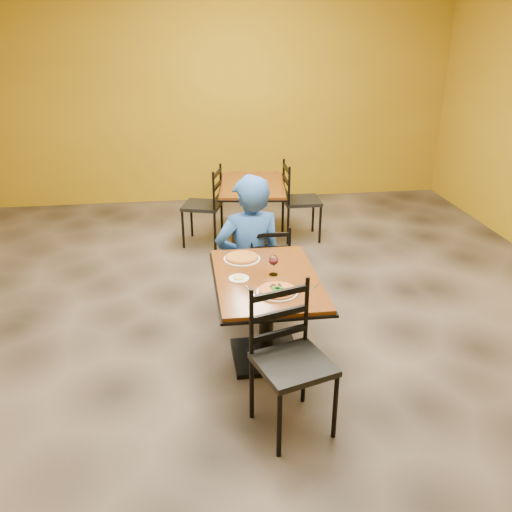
{
  "coord_description": "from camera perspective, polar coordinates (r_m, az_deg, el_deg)",
  "views": [
    {
      "loc": [
        -0.62,
        -4.32,
        2.61
      ],
      "look_at": [
        -0.06,
        -0.3,
        0.85
      ],
      "focal_mm": 38.34,
      "sensor_mm": 36.0,
      "label": 1
    }
  ],
  "objects": [
    {
      "name": "plate_main",
      "position": [
        4.06,
        2.24,
        -3.79
      ],
      "size": [
        0.31,
        0.31,
        0.01
      ],
      "primitive_type": "cylinder",
      "color": "white",
      "rests_on": "table_main"
    },
    {
      "name": "fork",
      "position": [
        4.09,
        -0.59,
        -3.61
      ],
      "size": [
        0.06,
        0.19,
        0.0
      ],
      "primitive_type": "cube",
      "rotation": [
        0.0,
        0.0,
        0.25
      ],
      "color": "silver",
      "rests_on": "table_main"
    },
    {
      "name": "chair_main_far",
      "position": [
        5.3,
        1.21,
        -0.82
      ],
      "size": [
        0.39,
        0.39,
        0.87
      ],
      "primitive_type": null,
      "rotation": [
        0.0,
        0.0,
        3.14
      ],
      "color": "black",
      "rests_on": "floor"
    },
    {
      "name": "pizza_main",
      "position": [
        4.05,
        2.24,
        -3.59
      ],
      "size": [
        0.28,
        0.28,
        0.02
      ],
      "primitive_type": "cylinder",
      "color": "#9B0F0B",
      "rests_on": "plate_main"
    },
    {
      "name": "chair_second_left",
      "position": [
        6.82,
        -5.65,
        5.23
      ],
      "size": [
        0.55,
        0.55,
        0.98
      ],
      "primitive_type": null,
      "rotation": [
        0.0,
        0.0,
        -1.86
      ],
      "color": "black",
      "rests_on": "floor"
    },
    {
      "name": "chair_second_right",
      "position": [
        6.98,
        4.79,
        5.74
      ],
      "size": [
        0.46,
        0.46,
        1.0
      ],
      "primitive_type": null,
      "rotation": [
        0.0,
        0.0,
        1.55
      ],
      "color": "black",
      "rests_on": "floor"
    },
    {
      "name": "diner",
      "position": [
        5.11,
        -0.69,
        1.19
      ],
      "size": [
        0.71,
        0.51,
        1.35
      ],
      "primitive_type": "imported",
      "rotation": [
        0.0,
        0.0,
        3.27
      ],
      "color": "#1A4593",
      "rests_on": "floor"
    },
    {
      "name": "knife",
      "position": [
        4.14,
        5.99,
        -3.36
      ],
      "size": [
        0.14,
        0.17,
        0.0
      ],
      "primitive_type": "cube",
      "rotation": [
        0.0,
        0.0,
        -0.66
      ],
      "color": "silver",
      "rests_on": "table_main"
    },
    {
      "name": "floor",
      "position": [
        5.09,
        0.17,
        -7.43
      ],
      "size": [
        7.0,
        8.0,
        0.01
      ],
      "primitive_type": "cube",
      "color": "black",
      "rests_on": "ground"
    },
    {
      "name": "wall_back",
      "position": [
        8.42,
        -3.8,
        15.81
      ],
      "size": [
        7.0,
        0.01,
        3.0
      ],
      "primitive_type": "cube",
      "color": "#A88112",
      "rests_on": "ground"
    },
    {
      "name": "table_main",
      "position": [
        4.38,
        1.1,
        -4.51
      ],
      "size": [
        0.83,
        1.23,
        0.75
      ],
      "color": "brown",
      "rests_on": "floor"
    },
    {
      "name": "wine_glass",
      "position": [
        4.31,
        1.84,
        -0.87
      ],
      "size": [
        0.08,
        0.08,
        0.18
      ],
      "primitive_type": null,
      "color": "white",
      "rests_on": "table_main"
    },
    {
      "name": "side_plate",
      "position": [
        4.27,
        -1.79,
        -2.36
      ],
      "size": [
        0.16,
        0.16,
        0.01
      ],
      "primitive_type": "cylinder",
      "color": "white",
      "rests_on": "table_main"
    },
    {
      "name": "table_second",
      "position": [
        6.85,
        -0.38,
        5.98
      ],
      "size": [
        0.95,
        1.29,
        0.75
      ],
      "rotation": [
        0.0,
        0.0,
        -0.13
      ],
      "color": "brown",
      "rests_on": "floor"
    },
    {
      "name": "dip",
      "position": [
        4.26,
        -1.79,
        -2.26
      ],
      "size": [
        0.09,
        0.09,
        0.01
      ],
      "primitive_type": "cylinder",
      "color": "tan",
      "rests_on": "side_plate"
    },
    {
      "name": "plate_far",
      "position": [
        4.61,
        -1.48,
        -0.3
      ],
      "size": [
        0.31,
        0.31,
        0.01
      ],
      "primitive_type": "cylinder",
      "color": "white",
      "rests_on": "table_main"
    },
    {
      "name": "pizza_far",
      "position": [
        4.61,
        -1.48,
        -0.12
      ],
      "size": [
        0.28,
        0.28,
        0.02
      ],
      "primitive_type": "cylinder",
      "color": "orange",
      "rests_on": "plate_far"
    },
    {
      "name": "chair_main_near",
      "position": [
        3.69,
        3.93,
        -11.28
      ],
      "size": [
        0.58,
        0.58,
        1.02
      ],
      "primitive_type": null,
      "rotation": [
        0.0,
        0.0,
        0.3
      ],
      "color": "black",
      "rests_on": "floor"
    }
  ]
}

